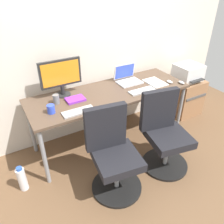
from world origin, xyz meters
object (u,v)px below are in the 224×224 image
at_px(side_cabinet, 184,96).
at_px(open_laptop, 127,78).
at_px(office_chair_left, 113,155).
at_px(printer, 188,72).
at_px(office_chair_right, 164,135).
at_px(coffee_mug, 51,109).
at_px(water_bottle_on_floor, 22,179).
at_px(desktop_monitor, 61,75).

distance_m(side_cabinet, open_laptop, 1.20).
height_order(office_chair_left, side_cabinet, office_chair_left).
bearing_deg(printer, office_chair_left, -156.64).
relative_size(office_chair_left, printer, 2.35).
relative_size(office_chair_right, coffee_mug, 10.22).
bearing_deg(office_chair_right, open_laptop, 88.48).
relative_size(water_bottle_on_floor, open_laptop, 1.00).
distance_m(printer, desktop_monitor, 1.97).
height_order(printer, coffee_mug, coffee_mug).
distance_m(side_cabinet, desktop_monitor, 2.08).
height_order(water_bottle_on_floor, open_laptop, open_laptop).
bearing_deg(open_laptop, desktop_monitor, 176.23).
bearing_deg(office_chair_left, printer, 23.36).
xyz_separation_m(side_cabinet, water_bottle_on_floor, (-2.63, -0.34, -0.14)).
relative_size(side_cabinet, desktop_monitor, 1.19).
xyz_separation_m(water_bottle_on_floor, open_laptop, (1.56, 0.40, 0.66)).
xyz_separation_m(side_cabinet, open_laptop, (-1.07, 0.06, 0.52)).
xyz_separation_m(office_chair_right, coffee_mug, (-1.09, 0.56, 0.37)).
xyz_separation_m(office_chair_right, water_bottle_on_floor, (-1.54, 0.42, -0.28)).
bearing_deg(office_chair_right, desktop_monitor, 133.79).
distance_m(office_chair_right, printer, 1.36).
bearing_deg(office_chair_left, water_bottle_on_floor, 153.83).
bearing_deg(open_laptop, water_bottle_on_floor, -165.47).
bearing_deg(open_laptop, printer, -3.39).
bearing_deg(office_chair_right, coffee_mug, 152.65).
bearing_deg(water_bottle_on_floor, office_chair_left, -26.17).
relative_size(printer, open_laptop, 1.29).
bearing_deg(office_chair_left, side_cabinet, 23.38).
bearing_deg(coffee_mug, desktop_monitor, 53.29).
xyz_separation_m(water_bottle_on_floor, desktop_monitor, (0.69, 0.46, 0.85)).
bearing_deg(coffee_mug, printer, 5.26).
bearing_deg(water_bottle_on_floor, office_chair_right, -15.43).
relative_size(office_chair_right, water_bottle_on_floor, 3.03).
distance_m(side_cabinet, coffee_mug, 2.25).
xyz_separation_m(office_chair_right, desktop_monitor, (-0.85, 0.89, 0.58)).
relative_size(desktop_monitor, coffee_mug, 5.22).
relative_size(office_chair_left, side_cabinet, 1.65).
distance_m(water_bottle_on_floor, open_laptop, 1.74).
distance_m(printer, open_laptop, 1.08).
distance_m(side_cabinet, water_bottle_on_floor, 2.66).
bearing_deg(printer, desktop_monitor, 176.44).
xyz_separation_m(office_chair_left, printer, (1.77, 0.76, 0.27)).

